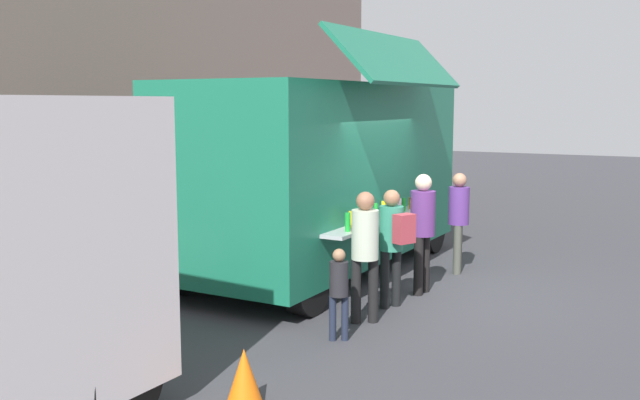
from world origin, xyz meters
TOP-DOWN VIEW (x-y plane):
  - ground_plane at (0.00, 0.00)m, footprint 60.00×60.00m
  - curb_strip at (-3.58, 4.46)m, footprint 28.00×1.60m
  - food_truck_main at (0.42, 1.84)m, footprint 5.99×3.25m
  - traffic_cone_orange at (-4.65, -0.03)m, footprint 0.36×0.36m
  - trash_bin at (4.12, 4.16)m, footprint 0.60×0.60m
  - customer_front_ordering at (-0.18, -0.11)m, footprint 0.37×0.36m
  - customer_mid_with_backpack at (-1.06, -0.01)m, footprint 0.43×0.53m
  - customer_rear_waiting at (-1.83, 0.05)m, footprint 0.34×0.34m
  - customer_extra_browsing at (1.31, -0.19)m, footprint 0.34×0.33m
  - child_near_queue at (-2.60, 0.03)m, footprint 0.22×0.22m

SIDE VIEW (x-z plane):
  - ground_plane at x=0.00m, z-range 0.00..0.00m
  - curb_strip at x=-3.58m, z-range 0.00..0.15m
  - traffic_cone_orange at x=-4.65m, z-range 0.00..0.55m
  - trash_bin at x=4.12m, z-range 0.00..0.92m
  - child_near_queue at x=-2.60m, z-range 0.11..1.20m
  - customer_extra_browsing at x=1.31m, z-range 0.16..1.80m
  - customer_mid_with_backpack at x=-1.06m, z-range 0.18..1.79m
  - customer_rear_waiting at x=-1.83m, z-range 0.16..1.83m
  - customer_front_ordering at x=-0.18m, z-range 0.17..1.92m
  - food_truck_main at x=0.42m, z-range -0.22..3.55m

